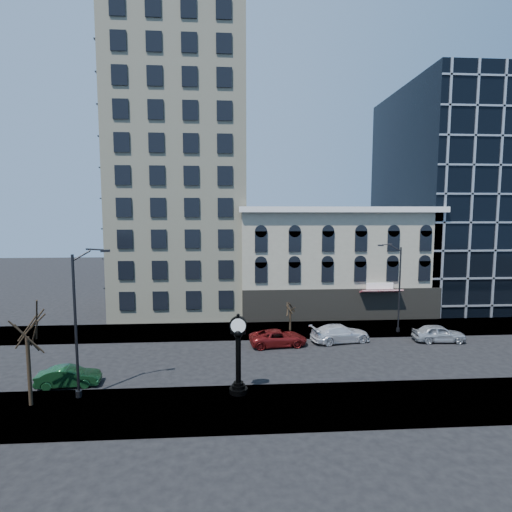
{
  "coord_description": "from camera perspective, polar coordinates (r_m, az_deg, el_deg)",
  "views": [
    {
      "loc": [
        -0.38,
        -31.05,
        11.67
      ],
      "look_at": [
        2.0,
        4.0,
        8.0
      ],
      "focal_mm": 28.0,
      "sensor_mm": 36.0,
      "label": 1
    }
  ],
  "objects": [
    {
      "name": "car_far_b",
      "position": [
        38.09,
        11.93,
        -10.76
      ],
      "size": [
        5.8,
        3.2,
        1.59
      ],
      "primitive_type": "imported",
      "rotation": [
        0.0,
        0.0,
        1.76
      ],
      "color": "silver",
      "rests_on": "ground"
    },
    {
      "name": "glass_office",
      "position": [
        61.26,
        28.29,
        7.44
      ],
      "size": [
        20.0,
        20.15,
        28.0
      ],
      "color": "black",
      "rests_on": "ground"
    },
    {
      "name": "bare_tree_near",
      "position": [
        27.69,
        -30.0,
        -8.18
      ],
      "size": [
        3.98,
        3.98,
        6.84
      ],
      "color": "#322619",
      "rests_on": "sidewalk_near"
    },
    {
      "name": "car_near_b",
      "position": [
        31.12,
        -25.19,
        -15.31
      ],
      "size": [
        4.23,
        1.88,
        1.35
      ],
      "primitive_type": "imported",
      "rotation": [
        0.0,
        0.0,
        1.68
      ],
      "color": "#143F1E",
      "rests_on": "ground"
    },
    {
      "name": "car_far_c",
      "position": [
        40.95,
        24.64,
        -10.0
      ],
      "size": [
        4.73,
        2.17,
        1.57
      ],
      "primitive_type": "imported",
      "rotation": [
        0.0,
        0.0,
        1.5
      ],
      "color": "#A5A8AD",
      "rests_on": "ground"
    },
    {
      "name": "sidewalk_far",
      "position": [
        40.74,
        -3.24,
        -10.6
      ],
      "size": [
        160.0,
        6.0,
        0.12
      ],
      "primitive_type": "cube",
      "color": "gray",
      "rests_on": "ground"
    },
    {
      "name": "street_clock",
      "position": [
        26.53,
        -2.54,
        -14.26
      ],
      "size": [
        1.19,
        1.19,
        5.27
      ],
      "rotation": [
        0.0,
        0.0,
        -0.12
      ],
      "color": "black",
      "rests_on": "sidewalk_near"
    },
    {
      "name": "sidewalk_near",
      "position": [
        25.81,
        -2.81,
        -20.77
      ],
      "size": [
        160.0,
        6.0,
        0.12
      ],
      "primitive_type": "cube",
      "color": "gray",
      "rests_on": "ground"
    },
    {
      "name": "ground",
      "position": [
        33.17,
        -3.08,
        -14.64
      ],
      "size": [
        160.0,
        160.0,
        0.0
      ],
      "primitive_type": "plane",
      "color": "black",
      "rests_on": "ground"
    },
    {
      "name": "car_far_a",
      "position": [
        36.34,
        3.19,
        -11.6
      ],
      "size": [
        5.34,
        2.89,
        1.42
      ],
      "primitive_type": "imported",
      "rotation": [
        0.0,
        0.0,
        1.68
      ],
      "color": "maroon",
      "rests_on": "ground"
    },
    {
      "name": "bare_tree_far",
      "position": [
        40.09,
        4.94,
        -6.96
      ],
      "size": [
        2.02,
        2.02,
        3.46
      ],
      "color": "#322619",
      "rests_on": "sidewalk_far"
    },
    {
      "name": "cream_tower",
      "position": [
        50.84,
        -10.66,
        14.52
      ],
      "size": [
        15.9,
        15.4,
        42.5
      ],
      "color": "beige",
      "rests_on": "ground"
    },
    {
      "name": "victorian_row",
      "position": [
        48.88,
        10.82,
        -0.81
      ],
      "size": [
        22.6,
        11.19,
        12.5
      ],
      "color": "#A49E87",
      "rests_on": "ground"
    },
    {
      "name": "car_near_a",
      "position": [
        31.56,
        -25.33,
        -15.05
      ],
      "size": [
        4.06,
        2.2,
        1.31
      ],
      "primitive_type": "imported",
      "rotation": [
        0.0,
        0.0,
        1.75
      ],
      "color": "#595B60",
      "rests_on": "ground"
    },
    {
      "name": "street_lamp_far",
      "position": [
        41.09,
        19.04,
        -1.13
      ],
      "size": [
        2.27,
        0.77,
        8.89
      ],
      "rotation": [
        0.0,
        0.0,
        2.91
      ],
      "color": "black",
      "rests_on": "sidewalk_far"
    },
    {
      "name": "street_lamp_near",
      "position": [
        27.05,
        -23.12,
        -3.61
      ],
      "size": [
        2.43,
        0.96,
        9.64
      ],
      "rotation": [
        0.0,
        0.0,
        0.29
      ],
      "color": "black",
      "rests_on": "sidewalk_near"
    }
  ]
}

